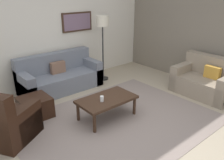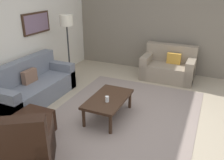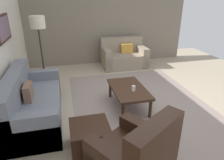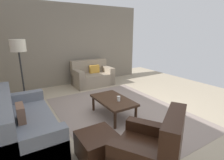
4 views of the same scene
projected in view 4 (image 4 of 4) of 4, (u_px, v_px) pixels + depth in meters
ground_plane at (121, 112)px, 4.19m from camera, size 8.00×8.00×0.00m
stone_feature_panel at (75, 45)px, 6.28m from camera, size 0.12×5.20×2.80m
area_rug at (121, 112)px, 4.19m from camera, size 3.59×2.73×0.01m
couch_main at (22, 127)px, 2.99m from camera, size 1.96×0.85×0.88m
couch_loveseat at (92, 76)px, 6.32m from camera, size 0.87×1.35×0.88m
armchair_leather at (152, 157)px, 2.26m from camera, size 1.10×1.10×0.95m
ottoman at (98, 146)px, 2.64m from camera, size 0.56×0.56×0.40m
coffee_table at (113, 101)px, 3.93m from camera, size 1.10×0.64×0.41m
cup at (119, 99)px, 3.80m from camera, size 0.07×0.07×0.11m
lamp_standing at (19, 53)px, 3.80m from camera, size 0.32×0.32×1.71m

